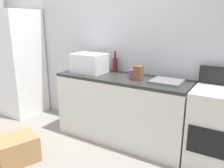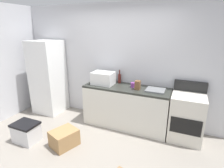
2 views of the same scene
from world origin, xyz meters
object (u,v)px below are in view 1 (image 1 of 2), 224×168
at_px(wine_bottle, 115,64).
at_px(knife_block, 138,73).
at_px(stove_oven, 218,128).
at_px(refrigerator, 18,63).
at_px(coffee_mug, 132,73).
at_px(cardboard_box_medium, 17,149).
at_px(microwave, 89,63).

bearing_deg(wine_bottle, knife_block, -28.51).
distance_m(stove_oven, wine_bottle, 1.57).
bearing_deg(stove_oven, refrigerator, -179.03).
bearing_deg(refrigerator, coffee_mug, 2.44).
relative_size(wine_bottle, cardboard_box_medium, 0.67).
distance_m(refrigerator, stove_oven, 3.30).
distance_m(wine_bottle, cardboard_box_medium, 1.69).
bearing_deg(microwave, stove_oven, 0.66).
bearing_deg(microwave, wine_bottle, 38.27).
bearing_deg(knife_block, coffee_mug, 144.07).
distance_m(stove_oven, coffee_mug, 1.20).
relative_size(coffee_mug, cardboard_box_medium, 0.22).
bearing_deg(microwave, knife_block, -2.73).
height_order(stove_oven, wine_bottle, wine_bottle).
relative_size(refrigerator, stove_oven, 1.63).
xyz_separation_m(wine_bottle, cardboard_box_medium, (-0.56, -1.34, -0.86)).
relative_size(coffee_mug, knife_block, 0.56).
height_order(refrigerator, cardboard_box_medium, refrigerator).
bearing_deg(stove_oven, wine_bottle, 171.83).
bearing_deg(refrigerator, wine_bottle, 8.32).
bearing_deg(stove_oven, knife_block, -176.59).
height_order(stove_oven, coffee_mug, stove_oven).
xyz_separation_m(microwave, wine_bottle, (0.29, 0.23, -0.03)).
xyz_separation_m(wine_bottle, coffee_mug, (0.36, -0.17, -0.06)).
relative_size(microwave, wine_bottle, 1.53).
relative_size(stove_oven, microwave, 2.39).
bearing_deg(cardboard_box_medium, refrigerator, 139.30).
relative_size(refrigerator, knife_block, 9.98).
bearing_deg(refrigerator, cardboard_box_medium, -40.70).
relative_size(wine_bottle, coffee_mug, 3.00).
distance_m(coffee_mug, knife_block, 0.17).
height_order(coffee_mug, knife_block, knife_block).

